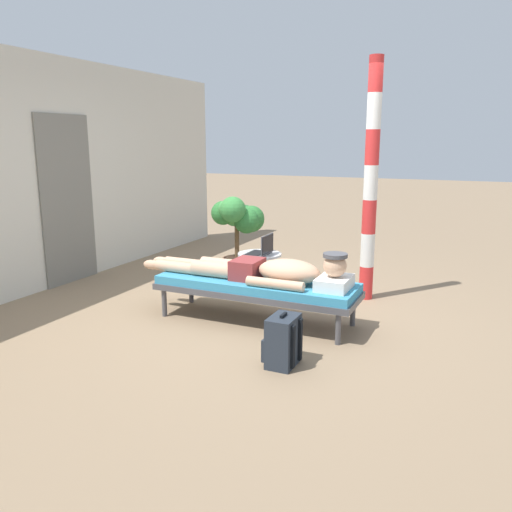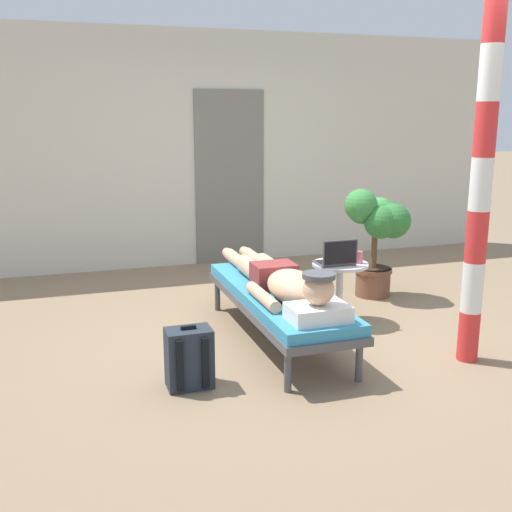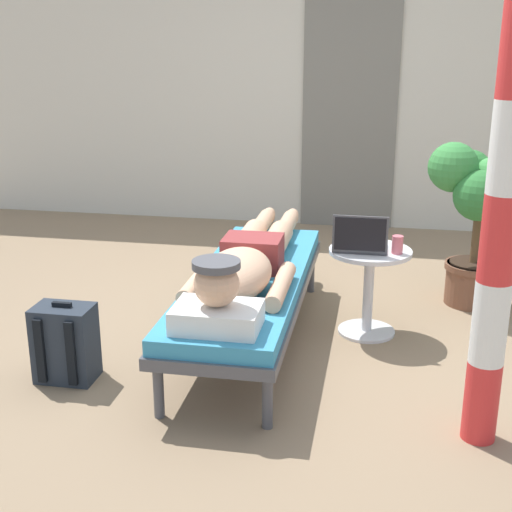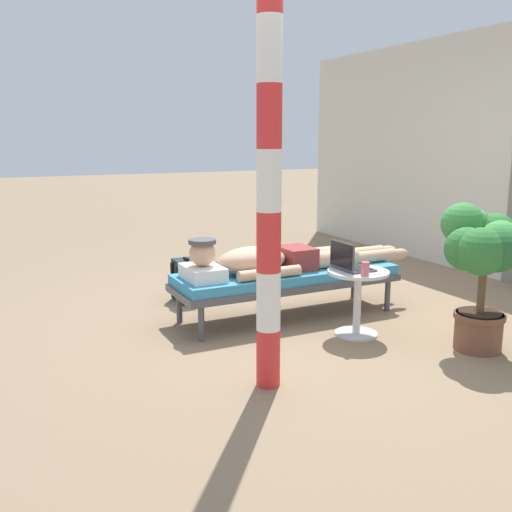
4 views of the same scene
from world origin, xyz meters
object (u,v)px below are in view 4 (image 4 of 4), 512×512
object	(u,v)px
laptop	(349,262)
porch_post	(269,181)
lounge_chair	(287,278)
potted_plant	(482,256)
drink_glass	(365,269)
side_table	(358,291)
backpack	(187,281)
person_reclining	(276,260)

from	to	relation	value
laptop	porch_post	bearing A→B (deg)	-60.00
lounge_chair	laptop	distance (m)	0.68
lounge_chair	potted_plant	world-z (taller)	potted_plant
lounge_chair	drink_glass	distance (m)	0.87
side_table	porch_post	bearing A→B (deg)	-63.74
side_table	potted_plant	bearing A→B (deg)	41.20
drink_glass	backpack	xyz separation A→B (m)	(-1.66, -0.82, -0.38)
side_table	potted_plant	world-z (taller)	potted_plant
side_table	drink_glass	size ratio (longest dim) A/B	5.06
backpack	porch_post	bearing A→B (deg)	-5.43
person_reclining	drink_glass	xyz separation A→B (m)	(0.81, 0.32, 0.06)
drink_glass	porch_post	size ratio (longest dim) A/B	0.04
lounge_chair	side_table	world-z (taller)	side_table
lounge_chair	side_table	bearing A→B (deg)	21.37
backpack	drink_glass	bearing A→B (deg)	26.39
lounge_chair	backpack	bearing A→B (deg)	-144.02
lounge_chair	backpack	world-z (taller)	backpack
person_reclining	laptop	size ratio (longest dim) A/B	7.00
lounge_chair	potted_plant	bearing A→B (deg)	32.37
person_reclining	potted_plant	xyz separation A→B (m)	(1.33, 0.95, 0.19)
side_table	backpack	distance (m)	1.75
person_reclining	porch_post	xyz separation A→B (m)	(1.19, -0.70, 0.77)
potted_plant	side_table	bearing A→B (deg)	-138.80
backpack	potted_plant	size ratio (longest dim) A/B	0.39
laptop	backpack	distance (m)	1.71
side_table	laptop	size ratio (longest dim) A/B	1.69
lounge_chair	laptop	bearing A→B (deg)	19.04
backpack	lounge_chair	bearing A→B (deg)	35.98
side_table	backpack	world-z (taller)	side_table
person_reclining	porch_post	size ratio (longest dim) A/B	0.84
potted_plant	lounge_chair	bearing A→B (deg)	-147.63
laptop	drink_glass	xyz separation A→B (m)	(0.21, 0.00, -0.01)
porch_post	laptop	bearing A→B (deg)	120.00
lounge_chair	drink_glass	world-z (taller)	drink_glass
potted_plant	porch_post	xyz separation A→B (m)	(-0.14, -1.65, 0.58)
backpack	potted_plant	world-z (taller)	potted_plant
potted_plant	porch_post	size ratio (longest dim) A/B	0.42
laptop	backpack	size ratio (longest dim) A/B	0.73
lounge_chair	porch_post	size ratio (longest dim) A/B	0.77
side_table	backpack	xyz separation A→B (m)	(-1.51, -0.87, -0.16)
side_table	backpack	bearing A→B (deg)	-149.94
lounge_chair	laptop	xyz separation A→B (m)	(0.60, 0.21, 0.24)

